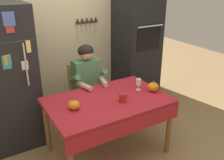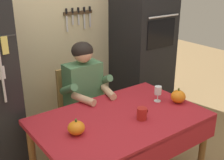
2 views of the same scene
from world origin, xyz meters
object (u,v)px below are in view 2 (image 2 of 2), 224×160
Objects in this scene: chair_behind_person at (78,107)px; pumpkin_large at (76,128)px; seated_person at (87,93)px; pumpkin_medium at (178,96)px; wall_oven at (143,42)px; wine_glass at (158,91)px; coffee_mug at (142,114)px; dining_table at (122,127)px.

chair_behind_person is 7.16× the size of pumpkin_large.
seated_person is 8.85× the size of pumpkin_medium.
chair_behind_person reaches higher than pumpkin_medium.
pumpkin_large is 1.02m from pumpkin_medium.
wall_oven is 1.76m from pumpkin_large.
seated_person reaches higher than wine_glass.
chair_behind_person reaches higher than coffee_mug.
wall_oven is 14.19× the size of wine_glass.
wall_oven is 1.69× the size of seated_person.
wall_oven is 2.26× the size of chair_behind_person.
wall_oven reaches higher than coffee_mug.
pumpkin_large is at bearing -148.15° from wall_oven.
dining_table is 0.62m from pumpkin_medium.
seated_person is 9.59× the size of pumpkin_large.
dining_table is 1.51× the size of chair_behind_person.
seated_person is 0.76m from pumpkin_large.
wall_oven is 14.93× the size of pumpkin_medium.
pumpkin_large is (-0.42, 0.01, 0.13)m from dining_table.
wine_glass is (0.46, 0.05, 0.18)m from dining_table.
coffee_mug is at bearing -12.64° from pumpkin_large.
chair_behind_person is 0.95m from coffee_mug.
pumpkin_medium is at bearing -4.45° from pumpkin_large.
chair_behind_person is 8.46× the size of coffee_mug.
coffee_mug reaches higher than dining_table.
pumpkin_large is at bearing -120.40° from chair_behind_person.
pumpkin_medium is (1.02, -0.08, 0.01)m from pumpkin_large.
coffee_mug is 0.85× the size of pumpkin_large.
dining_table is at bearing -0.91° from pumpkin_large.
dining_table is 0.61m from seated_person.
wine_glass is 0.89m from pumpkin_large.
wall_oven is at bearing 7.32° from chair_behind_person.
wine_glass is at bearing 3.03° from pumpkin_large.
seated_person is at bearing 127.84° from wine_glass.
seated_person is 0.88m from pumpkin_medium.
pumpkin_large is (-0.46, -0.60, 0.05)m from seated_person.
seated_person is 8.41× the size of wine_glass.
chair_behind_person is at bearing -172.68° from wall_oven.
pumpkin_large is (-1.47, -0.92, -0.26)m from wall_oven.
seated_person is at bearing 96.41° from coffee_mug.
pumpkin_medium is at bearing 5.04° from coffee_mug.
pumpkin_large is at bearing -176.97° from wine_glass.
seated_person is at bearing -162.53° from wall_oven.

